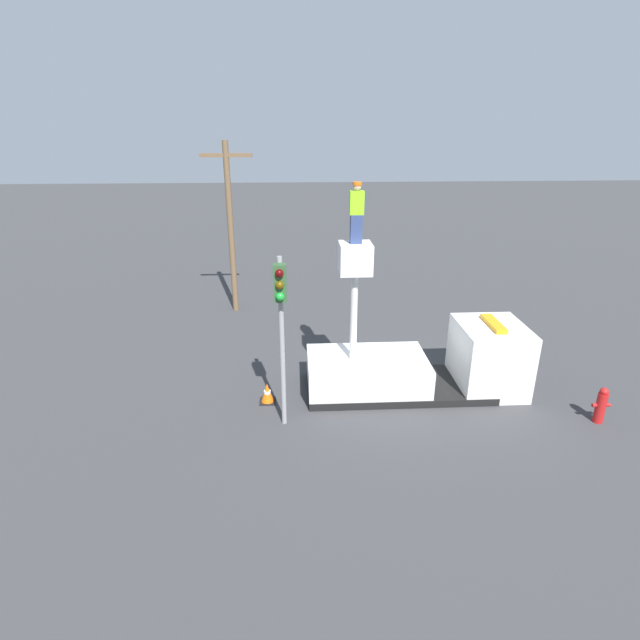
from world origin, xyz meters
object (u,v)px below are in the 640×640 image
object	(u,v)px
bucket_truck	(422,365)
worker	(357,213)
traffic_light_pole	(281,311)
traffic_cone_rear	(267,393)
fire_hydrant	(601,405)
utility_pole	(230,223)

from	to	relation	value
bucket_truck	worker	size ratio (longest dim) A/B	4.00
bucket_truck	traffic_light_pole	bearing A→B (deg)	-156.71
worker	traffic_cone_rear	xyz separation A→B (m)	(-2.74, -0.57, -5.50)
bucket_truck	fire_hydrant	size ratio (longest dim) A/B	6.16
bucket_truck	worker	world-z (taller)	worker
fire_hydrant	traffic_cone_rear	size ratio (longest dim) A/B	1.77
traffic_light_pole	traffic_cone_rear	xyz separation A→B (m)	(-0.55, 1.36, -3.26)
worker	traffic_cone_rear	bearing A→B (deg)	-168.30
bucket_truck	utility_pole	bearing A→B (deg)	131.35
bucket_truck	worker	bearing A→B (deg)	180.00
worker	utility_pole	xyz separation A→B (m)	(-4.58, 7.80, -1.73)
utility_pole	bucket_truck	bearing A→B (deg)	-48.65
traffic_light_pole	fire_hydrant	world-z (taller)	traffic_light_pole
worker	fire_hydrant	distance (m)	9.05
fire_hydrant	utility_pole	size ratio (longest dim) A/B	0.15
worker	traffic_cone_rear	distance (m)	6.17
bucket_truck	traffic_cone_rear	bearing A→B (deg)	-173.56
worker	bucket_truck	bearing A→B (deg)	0.00
worker	traffic_cone_rear	size ratio (longest dim) A/B	2.73
bucket_truck	worker	distance (m)	5.43
worker	traffic_light_pole	bearing A→B (deg)	-138.67
fire_hydrant	traffic_cone_rear	distance (m)	9.91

